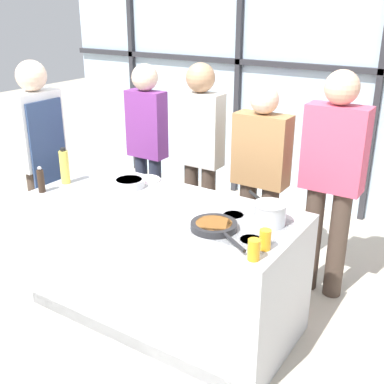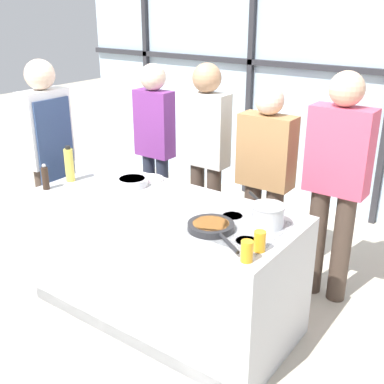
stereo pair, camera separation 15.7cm
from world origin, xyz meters
name	(u,v)px [view 2 (the right image)]	position (x,y,z in m)	size (l,w,h in m)	color
ground_plane	(164,313)	(0.00, 0.00, 0.00)	(18.00, 18.00, 0.00)	#BCB29E
back_window_wall	(317,80)	(0.00, 2.56, 1.40)	(6.40, 0.10, 2.80)	silver
demo_island	(163,261)	(0.00, 0.00, 0.44)	(1.90, 0.86, 0.89)	#B7BABF
chef	(49,149)	(-1.34, 0.14, 1.01)	(0.24, 0.41, 1.74)	#47382D
spectator_far_left	(155,140)	(-0.86, 0.95, 0.98)	(0.36, 0.23, 1.67)	#232838
spectator_center_left	(206,149)	(-0.29, 0.95, 1.00)	(0.39, 0.24, 1.71)	#47382D
spectator_center_right	(265,174)	(0.29, 0.95, 0.89)	(0.44, 0.22, 1.59)	#47382D
spectator_far_right	(337,176)	(0.86, 0.95, 0.99)	(0.44, 0.24, 1.74)	#47382D
frying_pan	(211,226)	(0.49, -0.13, 0.91)	(0.46, 0.35, 0.04)	#232326
saucepan	(268,215)	(0.74, 0.13, 0.96)	(0.33, 0.28, 0.14)	silver
white_plate	(149,179)	(-0.38, 0.31, 0.89)	(0.22, 0.22, 0.01)	white
mixing_bowl	(132,182)	(-0.40, 0.15, 0.92)	(0.24, 0.24, 0.06)	silver
oil_bottle	(69,165)	(-0.85, -0.06, 1.02)	(0.07, 0.07, 0.28)	#E0CC4C
pepper_grinder	(45,178)	(-0.86, -0.28, 0.97)	(0.05, 0.05, 0.20)	#332319
juice_glass_near	(247,251)	(0.85, -0.33, 0.94)	(0.07, 0.07, 0.12)	orange
juice_glass_far	(260,241)	(0.85, -0.19, 0.94)	(0.07, 0.07, 0.12)	orange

